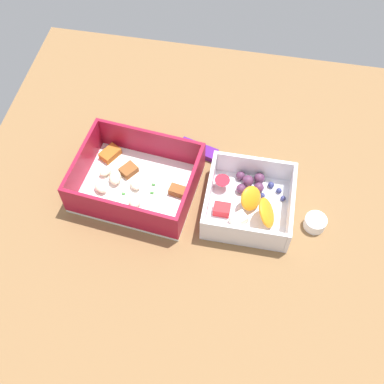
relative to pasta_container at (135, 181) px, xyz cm
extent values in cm
cube|color=brown|center=(11.30, -2.00, -3.10)|extent=(80.00, 80.00, 2.00)
cube|color=white|center=(0.26, -0.07, -1.80)|extent=(21.34, 17.70, 0.60)
cube|color=maroon|center=(-9.26, 0.97, 1.52)|extent=(2.29, 15.63, 6.03)
cube|color=maroon|center=(9.78, -1.10, 1.52)|extent=(2.29, 15.63, 6.03)
cube|color=maroon|center=(1.07, 7.42, 1.52)|extent=(18.52, 2.60, 6.03)
cube|color=maroon|center=(-0.55, -7.55, 1.52)|extent=(18.52, 2.60, 6.03)
ellipsoid|color=beige|center=(0.00, -0.34, -0.74)|extent=(2.59, 2.64, 1.09)
ellipsoid|color=beige|center=(-3.71, 0.44, -0.47)|extent=(2.62, 3.29, 1.47)
ellipsoid|color=beige|center=(-2.82, -4.25, -0.70)|extent=(2.69, 2.27, 1.14)
ellipsoid|color=beige|center=(0.83, -3.58, -0.52)|extent=(2.07, 2.88, 1.40)
ellipsoid|color=beige|center=(-5.76, 1.41, -0.74)|extent=(2.61, 2.61, 1.09)
ellipsoid|color=beige|center=(-5.62, -2.30, -0.66)|extent=(2.92, 2.68, 1.20)
cube|color=brown|center=(-1.90, 2.61, -0.89)|extent=(3.45, 3.57, 1.22)
cube|color=#AD5B1E|center=(-6.04, 5.50, -0.84)|extent=(3.78, 4.22, 1.32)
cube|color=brown|center=(7.46, -0.14, -0.82)|extent=(3.24, 2.26, 1.35)
cube|color=#387A33|center=(2.91, 0.72, -1.40)|extent=(0.60, 0.40, 0.20)
cube|color=#387A33|center=(-1.67, -2.10, -1.40)|extent=(0.60, 0.40, 0.20)
cube|color=#387A33|center=(3.05, -0.98, -1.40)|extent=(0.60, 0.40, 0.20)
cube|color=white|center=(19.51, -0.71, -1.80)|extent=(14.18, 14.32, 0.60)
cube|color=white|center=(12.76, -0.67, 0.83)|extent=(0.67, 14.25, 4.65)
cube|color=white|center=(26.27, -0.74, 0.83)|extent=(0.67, 14.25, 4.65)
cube|color=white|center=(19.55, 6.12, 0.83)|extent=(12.92, 0.66, 4.65)
cube|color=white|center=(19.48, -7.53, 0.83)|extent=(12.92, 0.66, 4.65)
ellipsoid|color=orange|center=(22.51, -2.89, 1.10)|extent=(4.26, 5.33, 5.01)
ellipsoid|color=orange|center=(19.71, -0.39, 0.68)|extent=(5.35, 5.49, 4.16)
cube|color=red|center=(15.28, -2.51, -0.67)|extent=(2.77, 2.09, 1.65)
cube|color=#F4EACC|center=(18.24, -3.84, -0.72)|extent=(3.25, 3.20, 1.57)
sphere|color=#562D4C|center=(20.70, 4.83, -0.58)|extent=(1.84, 1.84, 1.84)
sphere|color=#562D4C|center=(17.89, 2.13, -0.66)|extent=(1.67, 1.67, 1.67)
sphere|color=#562D4C|center=(20.81, 2.89, -0.62)|extent=(1.76, 1.76, 1.76)
sphere|color=#562D4C|center=(18.82, 3.85, -0.51)|extent=(1.98, 1.98, 1.98)
sphere|color=#562D4C|center=(17.46, 4.84, -0.72)|extent=(1.56, 1.56, 1.56)
cone|color=red|center=(14.57, 2.46, -0.46)|extent=(2.58, 2.58, 2.07)
sphere|color=navy|center=(22.83, 4.02, -0.95)|extent=(1.10, 1.10, 1.10)
sphere|color=navy|center=(25.09, 1.73, -1.04)|extent=(0.91, 0.91, 0.91)
sphere|color=navy|center=(24.27, 3.14, -1.01)|extent=(0.97, 0.97, 0.97)
sphere|color=navy|center=(21.60, 1.66, -1.04)|extent=(0.92, 0.92, 0.92)
cube|color=#51197A|center=(9.20, 9.74, -1.50)|extent=(7.39, 4.22, 1.20)
cylinder|color=white|center=(30.63, -2.28, -1.08)|extent=(3.58, 3.58, 2.03)
camera|label=1|loc=(18.02, -44.66, 68.95)|focal=46.12mm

